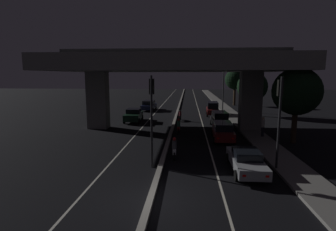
{
  "coord_description": "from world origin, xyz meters",
  "views": [
    {
      "loc": [
        1.68,
        -11.3,
        5.75
      ],
      "look_at": [
        -0.47,
        16.4,
        1.49
      ],
      "focal_mm": 28.0,
      "sensor_mm": 36.0,
      "label": 1
    }
  ],
  "objects_px": {
    "motorcycle_red_filtering_mid": "(179,127)",
    "motorcycle_black_filtering_far": "(180,116)",
    "traffic_light_left_of_median": "(152,106)",
    "car_silver_lead": "(246,160)",
    "car_dark_green_lead_oncoming": "(134,115)",
    "car_dark_blue_second_oncoming": "(149,105)",
    "car_dark_red_second": "(223,131)",
    "car_black_third": "(220,119)",
    "pedestrian_on_sidewalk": "(263,126)",
    "motorcycle_white_filtering_near": "(174,149)",
    "car_dark_red_fourth": "(213,108)",
    "street_lamp": "(221,79)",
    "traffic_light_right_of_median": "(280,108)"
  },
  "relations": [
    {
      "from": "street_lamp",
      "to": "motorcycle_white_filtering_near",
      "type": "height_order",
      "value": "street_lamp"
    },
    {
      "from": "traffic_light_left_of_median",
      "to": "traffic_light_right_of_median",
      "type": "height_order",
      "value": "traffic_light_left_of_median"
    },
    {
      "from": "car_dark_red_fourth",
      "to": "car_dark_green_lead_oncoming",
      "type": "bearing_deg",
      "value": 122.98
    },
    {
      "from": "traffic_light_right_of_median",
      "to": "car_dark_red_second",
      "type": "height_order",
      "value": "traffic_light_right_of_median"
    },
    {
      "from": "street_lamp",
      "to": "car_black_third",
      "type": "height_order",
      "value": "street_lamp"
    },
    {
      "from": "motorcycle_white_filtering_near",
      "to": "car_dark_red_second",
      "type": "bearing_deg",
      "value": -40.25
    },
    {
      "from": "car_dark_green_lead_oncoming",
      "to": "car_dark_red_fourth",
      "type": "bearing_deg",
      "value": 118.19
    },
    {
      "from": "traffic_light_right_of_median",
      "to": "car_silver_lead",
      "type": "relative_size",
      "value": 1.19
    },
    {
      "from": "traffic_light_right_of_median",
      "to": "car_dark_blue_second_oncoming",
      "type": "distance_m",
      "value": 29.83
    },
    {
      "from": "traffic_light_right_of_median",
      "to": "car_silver_lead",
      "type": "distance_m",
      "value": 3.71
    },
    {
      "from": "street_lamp",
      "to": "car_dark_red_second",
      "type": "xyz_separation_m",
      "value": [
        -2.13,
        -19.93,
        -4.35
      ]
    },
    {
      "from": "car_dark_red_second",
      "to": "motorcycle_red_filtering_mid",
      "type": "height_order",
      "value": "car_dark_red_second"
    },
    {
      "from": "motorcycle_red_filtering_mid",
      "to": "traffic_light_left_of_median",
      "type": "bearing_deg",
      "value": 173.68
    },
    {
      "from": "car_dark_green_lead_oncoming",
      "to": "car_dark_blue_second_oncoming",
      "type": "relative_size",
      "value": 0.93
    },
    {
      "from": "traffic_light_left_of_median",
      "to": "motorcycle_black_filtering_far",
      "type": "distance_m",
      "value": 17.56
    },
    {
      "from": "motorcycle_black_filtering_far",
      "to": "car_dark_red_fourth",
      "type": "bearing_deg",
      "value": -37.99
    },
    {
      "from": "traffic_light_left_of_median",
      "to": "car_black_third",
      "type": "distance_m",
      "value": 14.83
    },
    {
      "from": "motorcycle_red_filtering_mid",
      "to": "motorcycle_black_filtering_far",
      "type": "bearing_deg",
      "value": 1.56
    },
    {
      "from": "street_lamp",
      "to": "motorcycle_red_filtering_mid",
      "type": "height_order",
      "value": "street_lamp"
    },
    {
      "from": "traffic_light_right_of_median",
      "to": "pedestrian_on_sidewalk",
      "type": "xyz_separation_m",
      "value": [
        1.49,
        8.43,
        -2.76
      ]
    },
    {
      "from": "traffic_light_left_of_median",
      "to": "car_silver_lead",
      "type": "height_order",
      "value": "traffic_light_left_of_median"
    },
    {
      "from": "car_silver_lead",
      "to": "motorcycle_black_filtering_far",
      "type": "distance_m",
      "value": 18.12
    },
    {
      "from": "car_dark_green_lead_oncoming",
      "to": "car_silver_lead",
      "type": "bearing_deg",
      "value": 29.59
    },
    {
      "from": "traffic_light_left_of_median",
      "to": "car_dark_blue_second_oncoming",
      "type": "distance_m",
      "value": 27.68
    },
    {
      "from": "car_dark_green_lead_oncoming",
      "to": "motorcycle_red_filtering_mid",
      "type": "xyz_separation_m",
      "value": [
        5.89,
        -6.1,
        -0.22
      ]
    },
    {
      "from": "traffic_light_left_of_median",
      "to": "car_silver_lead",
      "type": "relative_size",
      "value": 1.2
    },
    {
      "from": "motorcycle_white_filtering_near",
      "to": "motorcycle_black_filtering_far",
      "type": "height_order",
      "value": "motorcycle_white_filtering_near"
    },
    {
      "from": "car_dark_blue_second_oncoming",
      "to": "pedestrian_on_sidewalk",
      "type": "height_order",
      "value": "pedestrian_on_sidewalk"
    },
    {
      "from": "motorcycle_red_filtering_mid",
      "to": "motorcycle_black_filtering_far",
      "type": "distance_m",
      "value": 7.1
    },
    {
      "from": "car_silver_lead",
      "to": "motorcycle_black_filtering_far",
      "type": "xyz_separation_m",
      "value": [
        -4.52,
        17.55,
        -0.09
      ]
    },
    {
      "from": "car_black_third",
      "to": "motorcycle_black_filtering_far",
      "type": "relative_size",
      "value": 2.53
    },
    {
      "from": "car_silver_lead",
      "to": "motorcycle_white_filtering_near",
      "type": "distance_m",
      "value": 5.02
    },
    {
      "from": "car_dark_red_second",
      "to": "car_dark_red_fourth",
      "type": "bearing_deg",
      "value": 0.29
    },
    {
      "from": "traffic_light_left_of_median",
      "to": "car_dark_green_lead_oncoming",
      "type": "relative_size",
      "value": 1.28
    },
    {
      "from": "car_dark_red_second",
      "to": "motorcycle_white_filtering_near",
      "type": "bearing_deg",
      "value": 144.86
    },
    {
      "from": "car_dark_red_fourth",
      "to": "car_dark_blue_second_oncoming",
      "type": "distance_m",
      "value": 11.19
    },
    {
      "from": "car_dark_green_lead_oncoming",
      "to": "motorcycle_white_filtering_near",
      "type": "distance_m",
      "value": 15.41
    },
    {
      "from": "car_silver_lead",
      "to": "pedestrian_on_sidewalk",
      "type": "height_order",
      "value": "pedestrian_on_sidewalk"
    },
    {
      "from": "car_dark_red_second",
      "to": "motorcycle_black_filtering_far",
      "type": "distance_m",
      "value": 10.69
    },
    {
      "from": "traffic_light_left_of_median",
      "to": "motorcycle_white_filtering_near",
      "type": "distance_m",
      "value": 4.04
    },
    {
      "from": "car_dark_green_lead_oncoming",
      "to": "motorcycle_black_filtering_far",
      "type": "height_order",
      "value": "car_dark_green_lead_oncoming"
    },
    {
      "from": "traffic_light_left_of_median",
      "to": "car_silver_lead",
      "type": "bearing_deg",
      "value": -3.4
    },
    {
      "from": "car_dark_red_fourth",
      "to": "pedestrian_on_sidewalk",
      "type": "bearing_deg",
      "value": -164.15
    },
    {
      "from": "car_black_third",
      "to": "pedestrian_on_sidewalk",
      "type": "bearing_deg",
      "value": -146.98
    },
    {
      "from": "traffic_light_right_of_median",
      "to": "car_dark_red_second",
      "type": "relative_size",
      "value": 1.26
    },
    {
      "from": "street_lamp",
      "to": "pedestrian_on_sidewalk",
      "type": "distance_m",
      "value": 19.36
    },
    {
      "from": "car_silver_lead",
      "to": "car_dark_red_second",
      "type": "xyz_separation_m",
      "value": [
        -0.39,
        7.69,
        0.16
      ]
    },
    {
      "from": "car_dark_red_fourth",
      "to": "traffic_light_left_of_median",
      "type": "bearing_deg",
      "value": 167.83
    },
    {
      "from": "car_black_third",
      "to": "motorcycle_white_filtering_near",
      "type": "distance_m",
      "value": 12.21
    },
    {
      "from": "car_dark_blue_second_oncoming",
      "to": "motorcycle_red_filtering_mid",
      "type": "distance_m",
      "value": 17.96
    }
  ]
}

